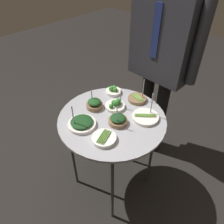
% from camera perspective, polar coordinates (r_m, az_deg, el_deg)
% --- Properties ---
extents(ground_plane, '(8.00, 8.00, 0.00)m').
position_cam_1_polar(ground_plane, '(2.01, 0.00, -17.58)').
color(ground_plane, black).
extents(serving_cart, '(0.72, 0.72, 0.74)m').
position_cam_1_polar(serving_cart, '(1.48, 0.00, -2.99)').
color(serving_cart, '#939399').
rests_on(serving_cart, ground_plane).
extents(bowl_broccoli_far_rim, '(0.14, 0.14, 0.15)m').
position_cam_1_polar(bowl_broccoli_far_rim, '(1.51, 0.88, 1.87)').
color(bowl_broccoli_far_rim, silver).
rests_on(bowl_broccoli_far_rim, serving_cart).
extents(bowl_spinach_front_right, '(0.18, 0.18, 0.17)m').
position_cam_1_polar(bowl_spinach_front_right, '(1.39, -7.87, -2.91)').
color(bowl_spinach_front_right, silver).
rests_on(bowl_spinach_front_right, serving_cart).
extents(bowl_asparagus_back_left, '(0.18, 0.18, 0.17)m').
position_cam_1_polar(bowl_asparagus_back_left, '(1.45, 8.73, -1.25)').
color(bowl_asparagus_back_left, silver).
rests_on(bowl_asparagus_back_left, serving_cart).
extents(bowl_spinach_mid_right, '(0.11, 0.11, 0.13)m').
position_cam_1_polar(bowl_spinach_mid_right, '(1.51, -4.61, 2.08)').
color(bowl_spinach_mid_right, brown).
rests_on(bowl_spinach_mid_right, serving_cart).
extents(bowl_asparagus_back_right, '(0.15, 0.15, 0.03)m').
position_cam_1_polar(bowl_asparagus_back_right, '(1.29, -2.10, -6.87)').
color(bowl_asparagus_back_right, silver).
rests_on(bowl_asparagus_back_right, serving_cart).
extents(bowl_broccoli_mid_left, '(0.12, 0.12, 0.06)m').
position_cam_1_polar(bowl_broccoli_mid_left, '(1.66, 0.36, 5.59)').
color(bowl_broccoli_mid_left, silver).
rests_on(bowl_broccoli_mid_left, serving_cart).
extents(bowl_asparagus_center, '(0.13, 0.13, 0.17)m').
position_cam_1_polar(bowl_asparagus_center, '(1.59, 6.62, 3.50)').
color(bowl_asparagus_center, brown).
rests_on(bowl_asparagus_center, serving_cart).
extents(bowl_spinach_near_rim, '(0.12, 0.12, 0.16)m').
position_cam_1_polar(bowl_spinach_near_rim, '(1.39, 1.56, -2.12)').
color(bowl_spinach_near_rim, brown).
rests_on(bowl_spinach_near_rim, serving_cart).
extents(waiter_figure, '(0.60, 0.23, 1.63)m').
position_cam_1_polar(waiter_figure, '(1.70, 13.04, 15.88)').
color(waiter_figure, black).
rests_on(waiter_figure, ground_plane).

